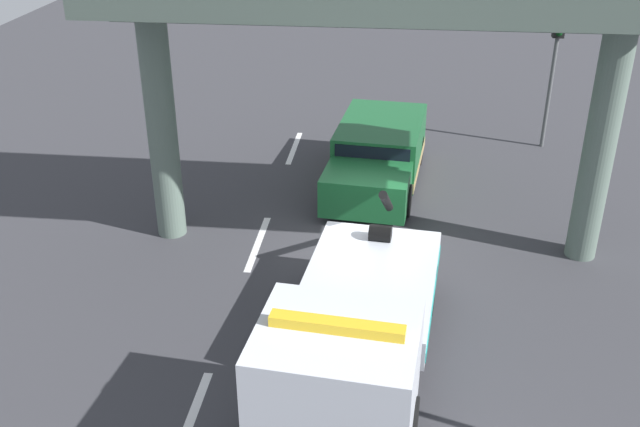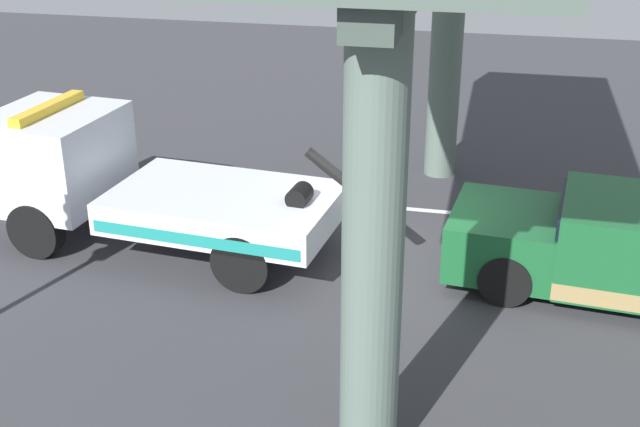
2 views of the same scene
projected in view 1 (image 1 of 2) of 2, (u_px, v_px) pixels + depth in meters
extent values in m
cube|color=#38383D|center=(370.00, 251.00, 16.76)|extent=(60.00, 40.00, 0.10)
cube|color=silver|center=(294.00, 148.00, 22.30)|extent=(2.60, 0.16, 0.01)
cube|color=silver|center=(258.00, 243.00, 17.00)|extent=(2.60, 0.16, 0.01)
cube|color=silver|center=(189.00, 425.00, 11.69)|extent=(2.60, 0.16, 0.01)
cube|color=silver|center=(369.00, 286.00, 13.65)|extent=(4.06, 2.77, 0.55)
cube|color=silver|center=(336.00, 377.00, 10.51)|extent=(2.27, 2.50, 1.65)
cube|color=black|center=(328.00, 385.00, 9.81)|extent=(0.28, 2.20, 0.66)
cube|color=teal|center=(434.00, 298.00, 13.47)|extent=(3.63, 0.38, 0.20)
cylinder|color=black|center=(386.00, 201.00, 15.23)|extent=(1.42, 0.32, 1.07)
cylinder|color=black|center=(380.00, 233.00, 14.68)|extent=(0.40, 0.48, 0.36)
cube|color=yellow|center=(337.00, 326.00, 10.09)|extent=(0.43, 1.93, 0.16)
cylinder|color=black|center=(273.00, 409.00, 11.32)|extent=(1.03, 0.42, 1.00)
cylinder|color=black|center=(427.00, 290.00, 14.32)|extent=(1.03, 0.42, 1.00)
cylinder|color=black|center=(324.00, 278.00, 14.71)|extent=(1.03, 0.42, 1.00)
cube|color=#195B2D|center=(381.00, 144.00, 20.16)|extent=(3.66, 2.53, 1.35)
cube|color=#195B2D|center=(366.00, 189.00, 18.00)|extent=(1.93, 2.27, 0.95)
cube|color=black|center=(372.00, 158.00, 18.50)|extent=(0.25, 1.93, 0.59)
cube|color=#9E8451|center=(380.00, 160.00, 20.39)|extent=(3.68, 2.55, 0.28)
cylinder|color=black|center=(405.00, 200.00, 18.08)|extent=(0.86, 0.36, 0.84)
cylinder|color=black|center=(330.00, 193.00, 18.44)|extent=(0.86, 0.36, 0.84)
cylinder|color=black|center=(418.00, 150.00, 21.03)|extent=(0.86, 0.36, 0.84)
cylinder|color=black|center=(352.00, 145.00, 21.39)|extent=(0.86, 0.36, 0.84)
cylinder|color=#596B60|center=(600.00, 144.00, 15.31)|extent=(0.67, 0.67, 5.42)
cylinder|color=#596B60|center=(162.00, 126.00, 16.25)|extent=(0.67, 0.67, 5.42)
cube|color=#3E4A43|center=(379.00, 17.00, 14.63)|extent=(0.50, 11.13, 0.36)
cylinder|color=#515456|center=(549.00, 94.00, 21.68)|extent=(0.12, 0.12, 3.36)
cube|color=black|center=(560.00, 22.00, 20.70)|extent=(0.28, 0.32, 0.90)
sphere|color=#360605|center=(562.00, 12.00, 20.43)|extent=(0.18, 0.18, 0.18)
sphere|color=gold|center=(561.00, 23.00, 20.56)|extent=(0.18, 0.18, 0.18)
sphere|color=black|center=(559.00, 33.00, 20.70)|extent=(0.18, 0.18, 0.18)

